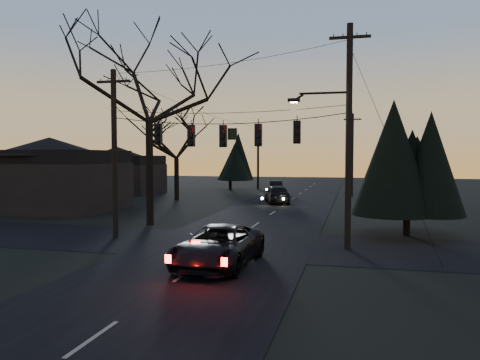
% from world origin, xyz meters
% --- Properties ---
extents(ground_plane, '(160.00, 160.00, 0.00)m').
position_xyz_m(ground_plane, '(0.00, 0.00, 0.00)').
color(ground_plane, black).
extents(main_road, '(8.00, 120.00, 0.02)m').
position_xyz_m(main_road, '(0.00, 20.00, 0.01)').
color(main_road, black).
rests_on(main_road, ground).
extents(cross_road, '(60.00, 7.00, 0.02)m').
position_xyz_m(cross_road, '(0.00, 10.00, 0.01)').
color(cross_road, black).
rests_on(cross_road, ground).
extents(utility_pole_right, '(5.00, 0.30, 10.00)m').
position_xyz_m(utility_pole_right, '(5.50, 10.00, 0.00)').
color(utility_pole_right, black).
rests_on(utility_pole_right, ground).
extents(utility_pole_left, '(1.80, 0.30, 8.50)m').
position_xyz_m(utility_pole_left, '(-6.00, 10.00, 0.00)').
color(utility_pole_left, black).
rests_on(utility_pole_left, ground).
extents(utility_pole_far_r, '(1.80, 0.30, 8.50)m').
position_xyz_m(utility_pole_far_r, '(5.50, 38.00, 0.00)').
color(utility_pole_far_r, black).
rests_on(utility_pole_far_r, ground).
extents(utility_pole_far_l, '(0.30, 0.30, 8.00)m').
position_xyz_m(utility_pole_far_l, '(-6.00, 46.00, 0.00)').
color(utility_pole_far_l, black).
rests_on(utility_pole_far_l, ground).
extents(span_signal_assembly, '(11.50, 0.44, 1.65)m').
position_xyz_m(span_signal_assembly, '(-0.24, 10.00, 5.20)').
color(span_signal_assembly, black).
rests_on(span_signal_assembly, ground).
extents(bare_tree_left, '(10.35, 10.35, 12.38)m').
position_xyz_m(bare_tree_left, '(-6.26, 14.70, 8.65)').
color(bare_tree_left, black).
rests_on(bare_tree_left, ground).
extents(evergreen_right, '(4.41, 4.41, 7.54)m').
position_xyz_m(evergreen_right, '(8.46, 14.40, 4.36)').
color(evergreen_right, black).
rests_on(evergreen_right, ground).
extents(bare_tree_dist, '(7.78, 7.78, 7.88)m').
position_xyz_m(bare_tree_dist, '(-10.56, 29.98, 5.51)').
color(bare_tree_dist, black).
rests_on(bare_tree_dist, ground).
extents(evergreen_dist, '(3.96, 3.96, 6.37)m').
position_xyz_m(evergreen_dist, '(-9.05, 43.93, 3.78)').
color(evergreen_dist, black).
rests_on(evergreen_dist, ground).
extents(house_left_near, '(10.00, 8.00, 5.60)m').
position_xyz_m(house_left_near, '(-17.00, 20.00, 2.80)').
color(house_left_near, black).
rests_on(house_left_near, ground).
extents(house_left_far, '(9.00, 7.00, 5.20)m').
position_xyz_m(house_left_far, '(-20.00, 36.00, 2.60)').
color(house_left_far, black).
rests_on(house_left_far, ground).
extents(suv_near, '(2.73, 5.53, 1.51)m').
position_xyz_m(suv_near, '(0.80, 5.47, 0.75)').
color(suv_near, black).
rests_on(suv_near, ground).
extents(sedan_oncoming_a, '(3.08, 5.09, 1.62)m').
position_xyz_m(sedan_oncoming_a, '(-0.80, 29.13, 0.81)').
color(sedan_oncoming_a, black).
rests_on(sedan_oncoming_a, ground).
extents(sedan_oncoming_b, '(2.13, 4.22, 1.33)m').
position_xyz_m(sedan_oncoming_b, '(-2.86, 40.69, 0.66)').
color(sedan_oncoming_b, black).
rests_on(sedan_oncoming_b, ground).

